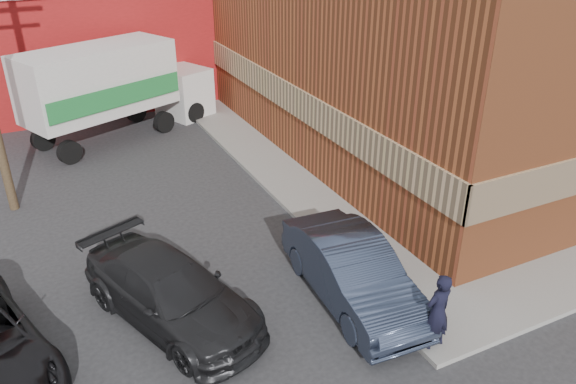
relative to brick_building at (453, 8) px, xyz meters
name	(u,v)px	position (x,y,z in m)	size (l,w,h in m)	color
ground	(401,310)	(-8.50, -9.00, -4.68)	(90.00, 90.00, 0.00)	#28282B
brick_building	(453,8)	(0.00, 0.00, 0.00)	(14.25, 18.25, 9.36)	#9F4F29
sidewalk_west	(262,159)	(-7.90, 0.00, -4.62)	(1.80, 18.00, 0.12)	gray
warehouse	(24,39)	(-14.50, 11.00, -1.87)	(16.30, 8.30, 5.60)	maroon
man	(438,311)	(-8.70, -10.30, -3.72)	(0.62, 0.40, 1.69)	black
sedan	(352,271)	(-9.30, -8.14, -3.93)	(1.59, 4.55, 1.50)	#2E374D
suv_b	(171,292)	(-13.14, -7.01, -3.99)	(1.94, 4.77, 1.38)	black
box_truck	(116,84)	(-11.85, 4.65, -2.62)	(7.52, 4.77, 3.58)	silver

